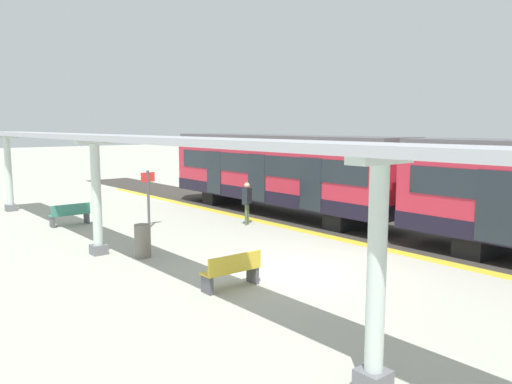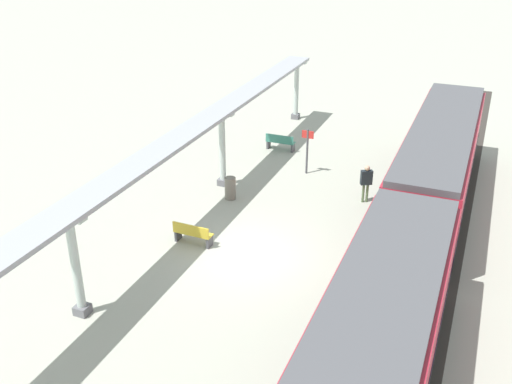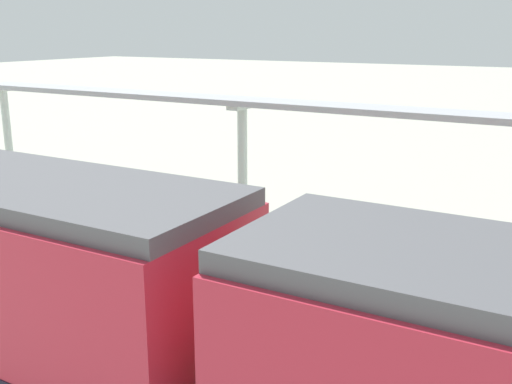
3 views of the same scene
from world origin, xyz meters
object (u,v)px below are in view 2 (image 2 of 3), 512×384
Objects in this scene: bench_mid_platform at (280,142)px; passenger_waiting_near_edge at (366,179)px; canopy_pillar_nearest at (296,90)px; trash_bin at (230,188)px; bench_near_end at (192,234)px; train_near_carriage at (439,162)px; train_far_carriage at (367,373)px; canopy_pillar_third at (76,266)px; canopy_pillar_second at (222,149)px; platform_info_sign at (307,147)px.

passenger_waiting_near_edge reaches higher than bench_mid_platform.
canopy_pillar_nearest is 11.44m from trash_bin.
bench_near_end is at bearing 94.20° from trash_bin.
train_near_carriage is 12.97× the size of trash_bin.
bench_near_end is at bearing -38.70° from train_far_carriage.
canopy_pillar_third is 5.35m from bench_near_end.
canopy_pillar_second reaches higher than passenger_waiting_near_edge.
train_far_carriage is 14.65m from canopy_pillar_second.
train_far_carriage is 5.81× the size of platform_info_sign.
canopy_pillar_second is 5.49m from bench_near_end.
canopy_pillar_third is 15.35m from bench_mid_platform.
passenger_waiting_near_edge reaches higher than trash_bin.
canopy_pillar_second is 1.58× the size of platform_info_sign.
train_near_carriage is 9.25m from canopy_pillar_second.
passenger_waiting_near_edge is (2.72, -12.24, -0.78)m from train_far_carriage.
canopy_pillar_second reaches higher than platform_info_sign.
canopy_pillar_second is (9.06, 1.85, -0.07)m from train_near_carriage.
canopy_pillar_nearest is at bearing -42.55° from train_near_carriage.
train_far_carriage reaches higher than passenger_waiting_near_edge.
canopy_pillar_second is at bearing -90.00° from canopy_pillar_third.
train_far_carriage is at bearing 112.80° from platform_info_sign.
train_near_carriage is 3.69× the size of canopy_pillar_third.
train_near_carriage is at bearing 137.45° from canopy_pillar_nearest.
trash_bin is at bearing -51.69° from train_far_carriage.
platform_info_sign is at bearing -7.99° from train_near_carriage.
trash_bin is 5.80m from passenger_waiting_near_edge.
train_far_carriage reaches higher than bench_mid_platform.
bench_near_end is (-1.18, -5.05, -1.32)m from canopy_pillar_third.
bench_near_end is (7.88, 7.05, -1.39)m from train_near_carriage.
canopy_pillar_second is 5.26m from bench_mid_platform.
canopy_pillar_third is (0.00, 10.25, 0.00)m from canopy_pillar_second.
train_near_carriage is 12.30m from canopy_pillar_nearest.
trash_bin is (-0.89, 1.16, -1.27)m from canopy_pillar_second.
platform_info_sign is (-3.10, -12.94, -0.43)m from canopy_pillar_third.
canopy_pillar_third is 9.22m from trash_bin.
bench_mid_platform is at bearing -100.32° from canopy_pillar_second.
train_far_carriage is 10.19m from bench_near_end.
canopy_pillar_second is at bearing 90.00° from canopy_pillar_nearest.
canopy_pillar_third is at bearing 90.00° from canopy_pillar_nearest.
train_near_carriage is 7.59× the size of passenger_waiting_near_edge.
canopy_pillar_second is 10.25m from canopy_pillar_third.
train_far_carriage is at bearing 128.22° from canopy_pillar_second.
train_near_carriage is at bearing -138.20° from bench_near_end.
bench_mid_platform is 6.94m from passenger_waiting_near_edge.
canopy_pillar_second reaches higher than bench_mid_platform.
platform_info_sign is at bearing -103.63° from bench_near_end.
canopy_pillar_nearest reaches higher than passenger_waiting_near_edge.
trash_bin is 0.45× the size of platform_info_sign.
bench_near_end is 7.88m from passenger_waiting_near_edge.
canopy_pillar_second reaches higher than trash_bin.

